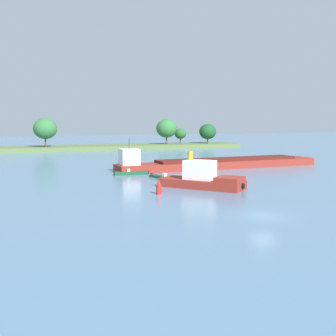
% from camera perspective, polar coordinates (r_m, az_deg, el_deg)
% --- Properties ---
extents(ground_plane, '(400.00, 400.00, 0.00)m').
position_cam_1_polar(ground_plane, '(43.33, 12.49, -6.19)').
color(ground_plane, slate).
extents(treeline_island, '(93.95, 12.21, 9.49)m').
position_cam_1_polar(treeline_island, '(131.02, -8.82, 3.48)').
color(treeline_island, '#566B3D').
rests_on(treeline_island, ground).
extents(cargo_barge, '(41.20, 7.71, 5.99)m').
position_cam_1_polar(cargo_barge, '(82.26, 6.56, 0.65)').
color(cargo_barge, maroon).
rests_on(cargo_barge, ground).
extents(fishing_skiff, '(5.91, 2.14, 1.05)m').
position_cam_1_polar(fishing_skiff, '(72.82, -4.93, -0.65)').
color(fishing_skiff, '#19472D').
rests_on(fishing_skiff, ground).
extents(tugboat, '(10.72, 11.28, 4.96)m').
position_cam_1_polar(tugboat, '(58.90, 4.67, -1.43)').
color(tugboat, maroon).
rests_on(tugboat, ground).
extents(small_motorboat, '(3.08, 5.71, 0.91)m').
position_cam_1_polar(small_motorboat, '(67.93, -0.69, -1.21)').
color(small_motorboat, '#19472D').
rests_on(small_motorboat, ground).
extents(channel_buoy_red, '(0.70, 0.70, 1.90)m').
position_cam_1_polar(channel_buoy_red, '(53.85, -1.23, -2.65)').
color(channel_buoy_red, red).
rests_on(channel_buoy_red, ground).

